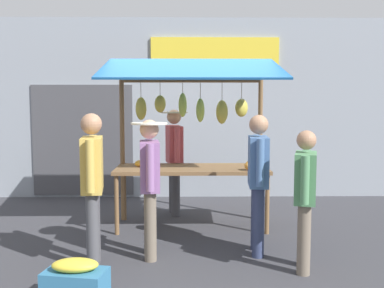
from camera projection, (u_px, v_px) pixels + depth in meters
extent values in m
plane|color=#38383D|center=(192.00, 226.00, 6.63)|extent=(40.00, 40.00, 0.00)
cube|color=#8C939E|center=(190.00, 109.00, 8.65)|extent=(9.00, 0.25, 3.40)
cube|color=yellow|center=(215.00, 53.00, 8.42)|extent=(2.40, 0.06, 0.56)
cube|color=#47474C|center=(83.00, 140.00, 8.55)|extent=(1.90, 0.04, 2.10)
cube|color=brown|center=(192.00, 169.00, 6.54)|extent=(2.20, 0.90, 0.05)
cylinder|color=brown|center=(117.00, 205.00, 6.18)|extent=(0.06, 0.06, 0.83)
cylinder|color=brown|center=(267.00, 205.00, 6.21)|extent=(0.06, 0.06, 0.83)
cylinder|color=brown|center=(124.00, 193.00, 6.96)|extent=(0.06, 0.06, 0.83)
cylinder|color=brown|center=(258.00, 193.00, 6.99)|extent=(0.06, 0.06, 0.83)
cylinder|color=brown|center=(122.00, 145.00, 6.90)|extent=(0.07, 0.07, 2.35)
cylinder|color=brown|center=(260.00, 144.00, 6.93)|extent=(0.07, 0.07, 2.35)
cylinder|color=brown|center=(191.00, 81.00, 6.82)|extent=(2.12, 0.06, 0.06)
cube|color=#19518C|center=(192.00, 68.00, 6.26)|extent=(2.50, 1.46, 0.39)
cylinder|color=brown|center=(242.00, 90.00, 6.83)|extent=(0.01, 0.01, 0.27)
ellipsoid|color=gold|center=(242.00, 108.00, 6.85)|extent=(0.28, 0.27, 0.28)
cylinder|color=brown|center=(222.00, 90.00, 6.81)|extent=(0.01, 0.01, 0.29)
ellipsoid|color=gold|center=(222.00, 112.00, 6.84)|extent=(0.25, 0.27, 0.36)
cylinder|color=brown|center=(200.00, 89.00, 6.79)|extent=(0.01, 0.01, 0.27)
ellipsoid|color=#B2CC4C|center=(200.00, 110.00, 6.82)|extent=(0.17, 0.19, 0.36)
cylinder|color=brown|center=(183.00, 87.00, 6.78)|extent=(0.01, 0.01, 0.19)
ellipsoid|color=#B2CC4C|center=(183.00, 105.00, 6.80)|extent=(0.17, 0.19, 0.37)
cylinder|color=brown|center=(160.00, 88.00, 6.77)|extent=(0.01, 0.01, 0.22)
ellipsoid|color=gold|center=(160.00, 104.00, 6.79)|extent=(0.23, 0.22, 0.26)
cylinder|color=brown|center=(141.00, 89.00, 6.78)|extent=(0.01, 0.01, 0.25)
ellipsoid|color=gold|center=(141.00, 109.00, 6.81)|extent=(0.21, 0.18, 0.35)
ellipsoid|color=orange|center=(251.00, 165.00, 6.25)|extent=(0.26, 0.24, 0.14)
ellipsoid|color=gold|center=(141.00, 163.00, 6.60)|extent=(0.22, 0.19, 0.10)
cylinder|color=#4C4C51|center=(173.00, 187.00, 7.47)|extent=(0.14, 0.14, 0.85)
cylinder|color=#4C4C51|center=(176.00, 190.00, 7.19)|extent=(0.14, 0.14, 0.85)
cube|color=#BF4C51|center=(174.00, 144.00, 7.26)|extent=(0.30, 0.54, 0.60)
cylinder|color=#BF4C51|center=(171.00, 141.00, 7.57)|extent=(0.09, 0.09, 0.55)
cylinder|color=#BF4C51|center=(177.00, 145.00, 6.95)|extent=(0.09, 0.09, 0.55)
sphere|color=tan|center=(174.00, 117.00, 7.22)|extent=(0.23, 0.23, 0.23)
cylinder|color=beige|center=(174.00, 112.00, 7.21)|extent=(0.44, 0.44, 0.02)
cylinder|color=#4C4C51|center=(93.00, 232.00, 4.88)|extent=(0.14, 0.14, 0.85)
cylinder|color=#4C4C51|center=(94.00, 225.00, 5.15)|extent=(0.14, 0.14, 0.85)
cube|color=gold|center=(92.00, 164.00, 4.95)|extent=(0.29, 0.54, 0.60)
cylinder|color=gold|center=(90.00, 166.00, 4.63)|extent=(0.09, 0.09, 0.55)
cylinder|color=gold|center=(94.00, 159.00, 5.26)|extent=(0.09, 0.09, 0.55)
sphere|color=#A87A5B|center=(91.00, 124.00, 4.90)|extent=(0.23, 0.23, 0.23)
cylinder|color=#726656|center=(150.00, 227.00, 5.16)|extent=(0.14, 0.14, 0.81)
cylinder|color=#726656|center=(150.00, 221.00, 5.42)|extent=(0.14, 0.14, 0.81)
cube|color=#93669E|center=(150.00, 166.00, 5.22)|extent=(0.27, 0.51, 0.57)
cylinder|color=#93669E|center=(150.00, 168.00, 4.92)|extent=(0.09, 0.09, 0.52)
cylinder|color=#93669E|center=(149.00, 160.00, 5.52)|extent=(0.09, 0.09, 0.52)
sphere|color=tan|center=(149.00, 129.00, 5.18)|extent=(0.22, 0.22, 0.22)
cylinder|color=beige|center=(149.00, 123.00, 5.18)|extent=(0.42, 0.42, 0.02)
cylinder|color=navy|center=(258.00, 223.00, 5.28)|extent=(0.14, 0.14, 0.83)
cylinder|color=navy|center=(257.00, 217.00, 5.56)|extent=(0.14, 0.14, 0.83)
cube|color=#476B9E|center=(258.00, 161.00, 5.35)|extent=(0.26, 0.52, 0.59)
cylinder|color=#476B9E|center=(260.00, 163.00, 5.04)|extent=(0.09, 0.09, 0.54)
cylinder|color=#476B9E|center=(256.00, 156.00, 5.66)|extent=(0.09, 0.09, 0.54)
sphere|color=#A87A5B|center=(259.00, 124.00, 5.31)|extent=(0.23, 0.23, 0.23)
cylinder|color=#726656|center=(304.00, 240.00, 4.75)|extent=(0.14, 0.14, 0.76)
cylinder|color=#726656|center=(304.00, 233.00, 4.99)|extent=(0.14, 0.14, 0.76)
cube|color=#518C5B|center=(306.00, 177.00, 4.81)|extent=(0.34, 0.50, 0.54)
cylinder|color=#518C5B|center=(305.00, 180.00, 4.53)|extent=(0.09, 0.09, 0.49)
cylinder|color=#518C5B|center=(306.00, 171.00, 5.09)|extent=(0.09, 0.09, 0.49)
sphere|color=#A87A5B|center=(306.00, 140.00, 4.77)|extent=(0.21, 0.21, 0.21)
cube|color=teal|center=(76.00, 286.00, 4.11)|extent=(0.61, 0.42, 0.30)
ellipsoid|color=yellow|center=(75.00, 265.00, 4.09)|extent=(0.43, 0.25, 0.12)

